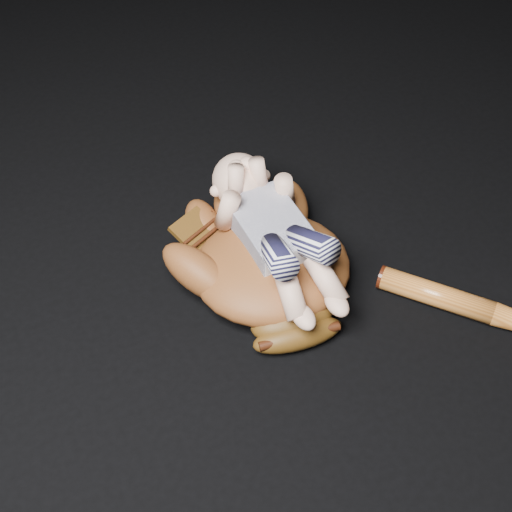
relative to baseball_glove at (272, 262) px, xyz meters
name	(u,v)px	position (x,y,z in m)	size (l,w,h in m)	color
baseball_glove	(272,262)	(0.00, 0.00, 0.00)	(0.36, 0.41, 0.13)	#5E2F14
newborn_baby	(279,233)	(0.02, 0.01, 0.06)	(0.18, 0.40, 0.16)	#E1AD91
baseball_bat	(508,318)	(0.34, -0.27, -0.04)	(0.04, 0.47, 0.04)	#A85C20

